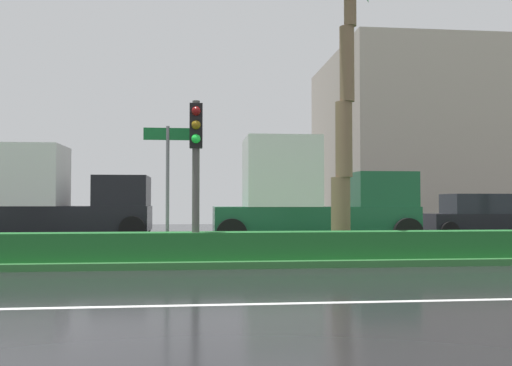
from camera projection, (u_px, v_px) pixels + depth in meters
ground_plane at (108, 259)px, 14.34m from camera, size 90.00×42.00×0.10m
near_lane_divider_stripe at (24, 309)px, 7.38m from camera, size 81.00×0.14×0.01m
median_strip at (102, 258)px, 13.35m from camera, size 85.50×4.00×0.15m
median_hedge at (91, 247)px, 11.97m from camera, size 76.50×0.70×0.60m
traffic_signal_median_right at (196, 150)px, 12.15m from camera, size 0.28×0.43×3.47m
street_name_sign at (168, 173)px, 12.79m from camera, size 1.10×0.08×3.00m
box_truck_lead at (59, 198)px, 20.32m from camera, size 6.40×2.64×3.46m
box_truck_following at (311, 198)px, 18.03m from camera, size 6.40×2.64×3.46m
car_in_traffic_second at (479, 217)px, 21.70m from camera, size 4.30×2.02×1.72m
building_far_right at (457, 142)px, 36.33m from camera, size 16.65×12.41×10.66m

